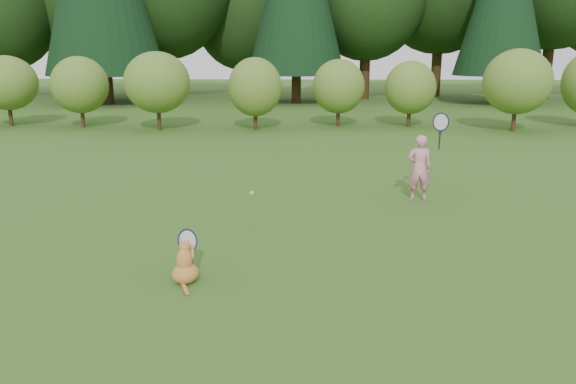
# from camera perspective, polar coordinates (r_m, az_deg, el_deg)

# --- Properties ---
(ground) EXTENTS (100.00, 100.00, 0.00)m
(ground) POSITION_cam_1_polar(r_m,az_deg,el_deg) (7.60, -1.77, -6.58)
(ground) COLOR #2E4A14
(ground) RESTS_ON ground
(shrub_row) EXTENTS (28.00, 3.00, 2.80)m
(shrub_row) POSITION_cam_1_polar(r_m,az_deg,el_deg) (20.14, 0.89, 10.42)
(shrub_row) COLOR #426D22
(shrub_row) RESTS_ON ground
(child) EXTENTS (0.68, 0.41, 1.83)m
(child) POSITION_cam_1_polar(r_m,az_deg,el_deg) (10.58, 13.26, 2.57)
(child) COLOR pink
(child) RESTS_ON ground
(cat) EXTENTS (0.40, 0.78, 0.71)m
(cat) POSITION_cam_1_polar(r_m,az_deg,el_deg) (6.83, -10.43, -6.80)
(cat) COLOR #B44E22
(cat) RESTS_ON ground
(tennis_ball) EXTENTS (0.06, 0.06, 0.06)m
(tennis_ball) POSITION_cam_1_polar(r_m,az_deg,el_deg) (7.67, -3.71, -0.11)
(tennis_ball) COLOR #9DC517
(tennis_ball) RESTS_ON ground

